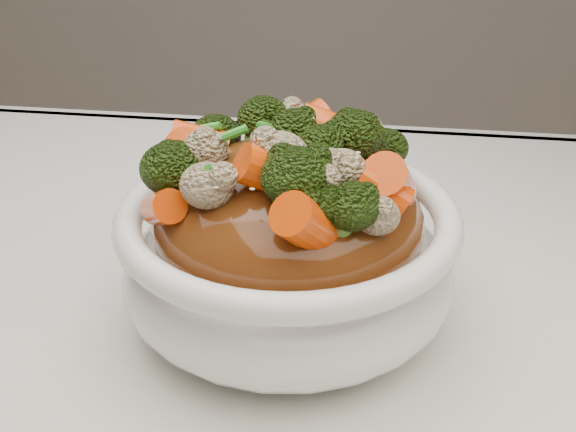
# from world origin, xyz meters

# --- Properties ---
(tablecloth) EXTENTS (1.20, 0.80, 0.04)m
(tablecloth) POSITION_xyz_m (0.00, 0.00, 0.73)
(tablecloth) COLOR silver
(tablecloth) RESTS_ON dining_table
(bowl) EXTENTS (0.25, 0.25, 0.08)m
(bowl) POSITION_xyz_m (-0.03, 0.06, 0.79)
(bowl) COLOR white
(bowl) RESTS_ON tablecloth
(sauce_base) EXTENTS (0.20, 0.20, 0.09)m
(sauce_base) POSITION_xyz_m (-0.03, 0.06, 0.82)
(sauce_base) COLOR #5B2B0F
(sauce_base) RESTS_ON bowl
(carrots) EXTENTS (0.20, 0.20, 0.05)m
(carrots) POSITION_xyz_m (-0.03, 0.06, 0.88)
(carrots) COLOR #EA4607
(carrots) RESTS_ON sauce_base
(broccoli) EXTENTS (0.20, 0.20, 0.04)m
(broccoli) POSITION_xyz_m (-0.03, 0.06, 0.88)
(broccoli) COLOR black
(broccoli) RESTS_ON sauce_base
(cauliflower) EXTENTS (0.20, 0.20, 0.03)m
(cauliflower) POSITION_xyz_m (-0.03, 0.06, 0.88)
(cauliflower) COLOR tan
(cauliflower) RESTS_ON sauce_base
(scallions) EXTENTS (0.15, 0.15, 0.02)m
(scallions) POSITION_xyz_m (-0.03, 0.06, 0.88)
(scallions) COLOR green
(scallions) RESTS_ON sauce_base
(sesame_seeds) EXTENTS (0.18, 0.18, 0.01)m
(sesame_seeds) POSITION_xyz_m (-0.03, 0.06, 0.88)
(sesame_seeds) COLOR beige
(sesame_seeds) RESTS_ON sauce_base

